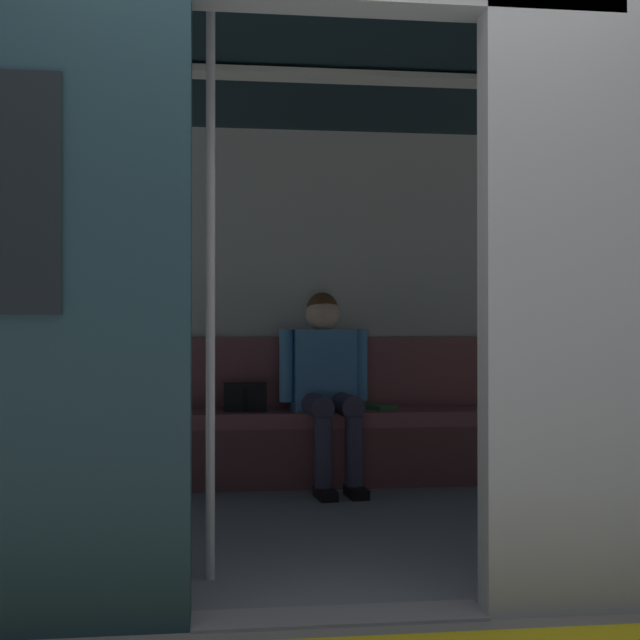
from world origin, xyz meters
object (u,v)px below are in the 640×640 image
object	(u,v)px
book	(377,407)
grab_pole_door	(210,291)
train_car	(288,203)
bench_seat	(283,429)
handbag	(245,397)
person_seated	(326,375)

from	to	relation	value
book	grab_pole_door	distance (m)	2.29
train_car	bench_seat	size ratio (longest dim) A/B	2.24
bench_seat	handbag	xyz separation A→B (m)	(0.23, -0.06, 0.19)
train_car	grab_pole_door	bearing A→B (deg)	65.05
bench_seat	book	world-z (taller)	book
bench_seat	book	xyz separation A→B (m)	(-0.60, -0.07, 0.12)
handbag	grab_pole_door	size ratio (longest dim) A/B	0.12
bench_seat	grab_pole_door	world-z (taller)	grab_pole_door
bench_seat	person_seated	xyz separation A→B (m)	(-0.26, 0.05, 0.33)
bench_seat	book	size ratio (longest dim) A/B	13.01
person_seated	book	world-z (taller)	person_seated
train_car	book	distance (m)	1.73
bench_seat	train_car	bearing A→B (deg)	86.56
grab_pole_door	book	bearing A→B (deg)	-117.79
handbag	grab_pole_door	world-z (taller)	grab_pole_door
handbag	train_car	bearing A→B (deg)	98.22
train_car	bench_seat	distance (m)	1.64
person_seated	book	xyz separation A→B (m)	(-0.34, -0.12, -0.21)
handbag	book	distance (m)	0.83
person_seated	handbag	size ratio (longest dim) A/B	4.56
train_car	grab_pole_door	size ratio (longest dim) A/B	2.88
person_seated	book	distance (m)	0.42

